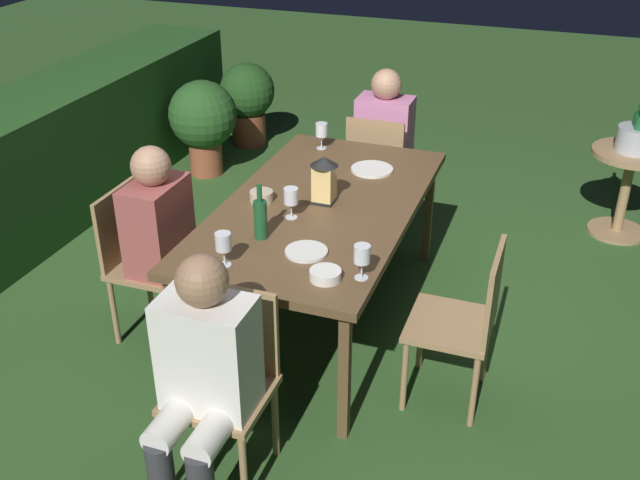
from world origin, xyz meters
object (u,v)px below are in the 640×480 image
at_px(person_in_pink, 386,138).
at_px(bowl_olives, 261,196).
at_px(person_in_cream, 202,375).
at_px(ice_bucket, 637,137).
at_px(chair_side_right_a, 141,256).
at_px(wine_glass_a, 321,131).
at_px(dining_table, 320,212).
at_px(chair_side_left_a, 465,319).
at_px(plate_b, 372,169).
at_px(bowl_bread, 325,274).
at_px(wine_glass_d, 362,256).
at_px(lantern_centerpiece, 324,177).
at_px(plate_a, 306,252).
at_px(side_table, 627,179).
at_px(green_bottle_on_table, 261,218).
at_px(potted_plant_corner, 247,98).
at_px(chair_head_far, 378,168).
at_px(wine_glass_c, 291,197).
at_px(wine_glass_b, 223,243).
at_px(potted_plant_by_hedge, 203,119).
at_px(person_in_rust, 170,238).
at_px(chair_head_near, 226,376).

bearing_deg(person_in_pink, bowl_olives, 167.98).
xyz_separation_m(person_in_cream, ice_bucket, (3.15, -1.65, 0.09)).
xyz_separation_m(chair_side_right_a, wine_glass_a, (1.20, -0.63, 0.39)).
relative_size(chair_side_right_a, ice_bucket, 2.53).
relative_size(dining_table, chair_side_left_a, 2.20).
xyz_separation_m(plate_b, bowl_bread, (-1.27, -0.15, 0.02)).
bearing_deg(bowl_bread, bowl_olives, 42.66).
height_order(chair_side_left_a, ice_bucket, ice_bucket).
relative_size(person_in_cream, wine_glass_d, 6.80).
bearing_deg(lantern_centerpiece, chair_side_left_a, -117.52).
bearing_deg(plate_a, side_table, -33.94).
height_order(green_bottle_on_table, potted_plant_corner, green_bottle_on_table).
distance_m(chair_head_far, wine_glass_a, 0.64).
height_order(green_bottle_on_table, wine_glass_c, green_bottle_on_table).
relative_size(wine_glass_b, plate_a, 0.81).
relative_size(chair_side_right_a, potted_plant_by_hedge, 1.09).
bearing_deg(side_table, person_in_rust, 132.69).
xyz_separation_m(chair_head_far, person_in_cream, (-2.61, 0.00, 0.15)).
xyz_separation_m(chair_side_left_a, wine_glass_a, (1.20, 1.16, 0.39)).
height_order(person_in_rust, wine_glass_a, person_in_rust).
height_order(person_in_rust, chair_side_left_a, person_in_rust).
relative_size(person_in_rust, wine_glass_c, 6.80).
xyz_separation_m(chair_head_near, wine_glass_d, (0.54, -0.44, 0.39)).
height_order(chair_side_left_a, plate_a, chair_side_left_a).
height_order(dining_table, person_in_pink, person_in_pink).
xyz_separation_m(chair_side_left_a, wine_glass_c, (0.22, 0.98, 0.39)).
bearing_deg(wine_glass_a, bowl_bread, -159.80).
bearing_deg(bowl_bread, chair_head_far, 8.44).
height_order(person_in_pink, potted_plant_corner, person_in_pink).
bearing_deg(wine_glass_b, person_in_cream, -162.42).
xyz_separation_m(lantern_centerpiece, potted_plant_by_hedge, (1.68, 1.64, -0.43)).
xyz_separation_m(dining_table, potted_plant_by_hedge, (1.71, 1.63, -0.23)).
height_order(chair_side_right_a, plate_b, chair_side_right_a).
bearing_deg(person_in_pink, potted_plant_corner, 55.96).
bearing_deg(chair_side_right_a, wine_glass_a, -27.83).
bearing_deg(lantern_centerpiece, dining_table, 156.89).
bearing_deg(side_table, chair_side_right_a, 130.42).
bearing_deg(plate_a, potted_plant_by_hedge, 37.94).
bearing_deg(wine_glass_c, bowl_bread, -144.47).
relative_size(dining_table, side_table, 3.03).
relative_size(person_in_rust, wine_glass_b, 6.80).
height_order(chair_side_left_a, potted_plant_corner, chair_side_left_a).
relative_size(plate_a, side_table, 0.33).
bearing_deg(ice_bucket, chair_head_near, 150.70).
bearing_deg(plate_b, wine_glass_c, 163.07).
xyz_separation_m(chair_head_near, plate_a, (0.67, -0.12, 0.28)).
relative_size(wine_glass_d, ice_bucket, 0.49).
relative_size(chair_head_far, wine_glass_d, 5.15).
xyz_separation_m(chair_side_right_a, chair_side_left_a, (0.00, -1.80, 0.00)).
xyz_separation_m(person_in_cream, potted_plant_corner, (3.87, 1.58, -0.20)).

